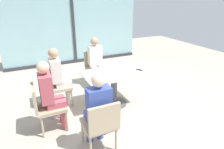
% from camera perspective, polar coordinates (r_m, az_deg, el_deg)
% --- Properties ---
extents(ground_plane, '(12.00, 12.00, 0.00)m').
position_cam_1_polar(ground_plane, '(4.31, 0.57, -8.49)').
color(ground_plane, '#A89E8E').
extents(window_wall_backdrop, '(4.63, 0.10, 2.70)m').
position_cam_1_polar(window_wall_backdrop, '(6.81, -11.36, 13.39)').
color(window_wall_backdrop, '#8DB7BC').
rests_on(window_wall_backdrop, ground_plane).
extents(dining_table_main, '(1.28, 0.80, 0.73)m').
position_cam_1_polar(dining_table_main, '(4.06, 0.59, -1.98)').
color(dining_table_main, silver).
rests_on(dining_table_main, ground_plane).
extents(chair_far_left, '(0.50, 0.46, 0.87)m').
position_cam_1_polar(chair_far_left, '(4.20, -16.72, -2.75)').
color(chair_far_left, tan).
rests_on(chair_far_left, ground_plane).
extents(chair_side_end, '(0.50, 0.46, 0.87)m').
position_cam_1_polar(chair_side_end, '(3.48, -19.25, -8.44)').
color(chair_side_end, tan).
rests_on(chair_side_end, ground_plane).
extents(chair_front_left, '(0.46, 0.50, 0.87)m').
position_cam_1_polar(chair_front_left, '(2.87, -3.37, -14.21)').
color(chair_front_left, tan).
rests_on(chair_front_left, ground_plane).
extents(chair_near_window, '(0.46, 0.51, 0.87)m').
position_cam_1_polar(chair_near_window, '(5.10, -5.15, 2.57)').
color(chair_near_window, tan).
rests_on(chair_near_window, ground_plane).
extents(person_far_left, '(0.39, 0.34, 1.26)m').
position_cam_1_polar(person_far_left, '(4.13, -15.54, 0.06)').
color(person_far_left, silver).
rests_on(person_far_left, ground_plane).
extents(person_side_end, '(0.39, 0.34, 1.26)m').
position_cam_1_polar(person_side_end, '(3.39, -17.85, -5.16)').
color(person_side_end, '#B24C56').
rests_on(person_side_end, ground_plane).
extents(person_front_left, '(0.34, 0.39, 1.26)m').
position_cam_1_polar(person_front_left, '(2.84, -4.30, -9.70)').
color(person_front_left, '#384C9E').
rests_on(person_front_left, ground_plane).
extents(person_near_window, '(0.34, 0.39, 1.26)m').
position_cam_1_polar(person_near_window, '(4.93, -4.80, 4.41)').
color(person_near_window, silver).
rests_on(person_near_window, ground_plane).
extents(wine_glass_0, '(0.07, 0.07, 0.18)m').
position_cam_1_polar(wine_glass_0, '(4.08, -5.41, 2.96)').
color(wine_glass_0, silver).
rests_on(wine_glass_0, dining_table_main).
extents(wine_glass_1, '(0.07, 0.07, 0.18)m').
position_cam_1_polar(wine_glass_1, '(3.73, -6.98, 1.00)').
color(wine_glass_1, silver).
rests_on(wine_glass_1, dining_table_main).
extents(wine_glass_2, '(0.07, 0.07, 0.18)m').
position_cam_1_polar(wine_glass_2, '(3.63, -2.40, 0.56)').
color(wine_glass_2, silver).
rests_on(wine_glass_2, dining_table_main).
extents(wine_glass_3, '(0.07, 0.07, 0.18)m').
position_cam_1_polar(wine_glass_3, '(4.10, 3.91, 3.11)').
color(wine_glass_3, silver).
rests_on(wine_glass_3, dining_table_main).
extents(coffee_cup, '(0.08, 0.08, 0.09)m').
position_cam_1_polar(coffee_cup, '(3.64, -3.95, -0.86)').
color(coffee_cup, white).
rests_on(coffee_cup, dining_table_main).
extents(cell_phone_on_table, '(0.14, 0.16, 0.01)m').
position_cam_1_polar(cell_phone_on_table, '(4.17, 8.09, 1.39)').
color(cell_phone_on_table, black).
rests_on(cell_phone_on_table, dining_table_main).
extents(handbag_0, '(0.32, 0.21, 0.28)m').
position_cam_1_polar(handbag_0, '(4.00, -15.95, -9.75)').
color(handbag_0, beige).
rests_on(handbag_0, ground_plane).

